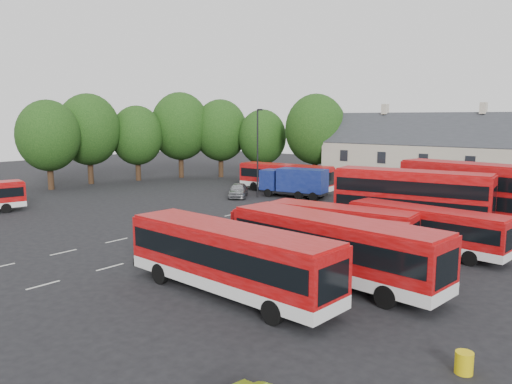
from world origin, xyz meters
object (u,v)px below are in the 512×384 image
(bus_row_a, at_px, (229,255))
(box_truck, at_px, (294,181))
(silver_car, at_px, (238,190))
(grit_bin, at_px, (464,363))
(lamppost, at_px, (258,151))
(bus_dd_south, at_px, (411,197))

(bus_row_a, distance_m, box_truck, 30.11)
(silver_car, distance_m, grit_bin, 38.28)
(silver_car, distance_m, lamppost, 4.73)
(bus_dd_south, height_order, box_truck, bus_dd_south)
(bus_dd_south, relative_size, grit_bin, 15.34)
(silver_car, xyz_separation_m, lamppost, (1.74, 1.18, 4.23))
(bus_row_a, distance_m, bus_dd_south, 18.67)
(bus_row_a, distance_m, lamppost, 29.82)
(grit_bin, distance_m, lamppost, 37.95)
(bus_row_a, xyz_separation_m, silver_car, (-19.30, 22.73, -1.26))
(bus_dd_south, xyz_separation_m, lamppost, (-18.97, 5.31, 2.37))
(bus_row_a, relative_size, grit_bin, 16.07)
(grit_bin, bearing_deg, box_truck, 133.56)
(bus_dd_south, bearing_deg, silver_car, 161.37)
(bus_row_a, xyz_separation_m, box_truck, (-14.52, 26.37, -0.26))
(bus_dd_south, xyz_separation_m, box_truck, (-15.93, 7.77, -0.87))
(box_truck, relative_size, grit_bin, 9.95)
(bus_row_a, height_order, silver_car, bus_row_a)
(silver_car, bearing_deg, box_truck, 2.53)
(grit_bin, bearing_deg, bus_row_a, 177.17)
(bus_dd_south, relative_size, box_truck, 1.54)
(bus_dd_south, distance_m, box_truck, 17.75)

